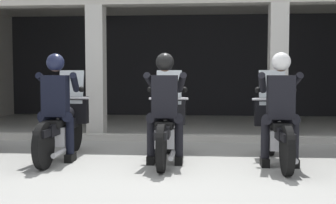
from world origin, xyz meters
The scene contains 9 objects.
ground_plane centered at (0.00, 3.00, 0.00)m, with size 80.00×80.00×0.00m, color #999993.
station_building centered at (0.18, 5.35, 2.14)m, with size 12.05×5.39×3.27m.
kerb_strip centered at (0.18, 2.06, 0.06)m, with size 11.55×0.24×0.12m, color #B7B5AD.
motorcycle_left centered at (-1.60, 0.29, 0.50)m, with size 0.62×2.04×1.35m.
police_officer_left centered at (-1.60, 0.01, 0.94)m, with size 0.63×0.61×1.58m.
motorcycle_center centered at (0.00, 0.24, 0.50)m, with size 0.62×2.04×1.35m.
police_officer_center centered at (0.00, -0.05, 0.94)m, with size 0.63×0.61×1.58m.
motorcycle_right centered at (1.60, 0.19, 0.50)m, with size 0.62×2.04×1.35m.
police_officer_right centered at (1.60, -0.10, 0.94)m, with size 0.63×0.61×1.58m.
Camera 1 is at (0.54, -6.13, 1.29)m, focal length 46.10 mm.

